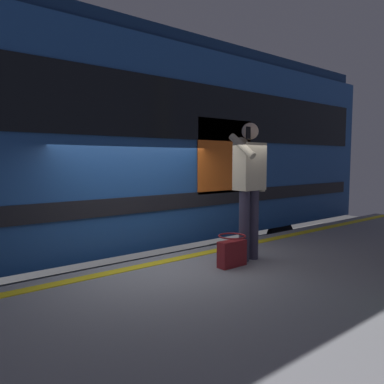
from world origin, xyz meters
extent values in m
plane|color=#3D3D3F|center=(0.00, 0.00, 0.00)|extent=(23.72, 23.72, 0.00)
cube|color=gray|center=(0.00, 2.42, 0.48)|extent=(13.24, 4.84, 0.97)
cube|color=yellow|center=(0.00, 0.30, 0.97)|extent=(12.98, 0.16, 0.01)
cube|color=slate|center=(0.00, -1.19, 0.08)|extent=(17.21, 0.08, 0.16)
cube|color=slate|center=(0.00, -2.63, 0.08)|extent=(17.21, 0.08, 0.16)
cube|color=#1E478C|center=(0.56, -1.91, 2.53)|extent=(13.15, 3.04, 3.16)
cube|color=navy|center=(0.56, -1.91, 4.23)|extent=(12.89, 2.79, 0.24)
cube|color=black|center=(0.56, -0.38, 3.08)|extent=(12.49, 0.03, 0.90)
cube|color=black|center=(0.56, -0.38, 1.66)|extent=(12.49, 0.03, 0.24)
cube|color=#D85919|center=(-1.75, -0.37, 2.37)|extent=(1.24, 0.02, 1.26)
cylinder|color=black|center=(-3.72, -0.69, 0.58)|extent=(0.84, 0.12, 0.84)
cylinder|color=black|center=(-3.72, -3.12, 0.58)|extent=(0.84, 0.12, 0.84)
cylinder|color=#383347|center=(-1.03, 0.93, 1.44)|extent=(0.14, 0.14, 0.94)
cylinder|color=#383347|center=(-0.85, 0.93, 1.44)|extent=(0.14, 0.14, 0.94)
cube|color=beige|center=(-0.94, 0.93, 2.22)|extent=(0.40, 0.24, 0.62)
sphere|color=beige|center=(-0.94, 0.77, 2.51)|extent=(0.20, 0.20, 0.20)
sphere|color=beige|center=(-0.94, 0.93, 2.68)|extent=(0.22, 0.22, 0.22)
cylinder|color=beige|center=(-1.19, 0.93, 2.16)|extent=(0.09, 0.09, 0.56)
cylinder|color=beige|center=(-0.71, 1.01, 2.48)|extent=(0.09, 0.42, 0.33)
cube|color=black|center=(-0.71, 1.11, 2.64)|extent=(0.07, 0.02, 0.15)
cube|color=maroon|center=(-0.55, 1.01, 1.13)|extent=(0.39, 0.14, 0.33)
torus|color=maroon|center=(-0.55, 1.01, 1.36)|extent=(0.35, 0.35, 0.02)
camera|label=1|loc=(2.67, 4.23, 2.31)|focal=34.26mm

